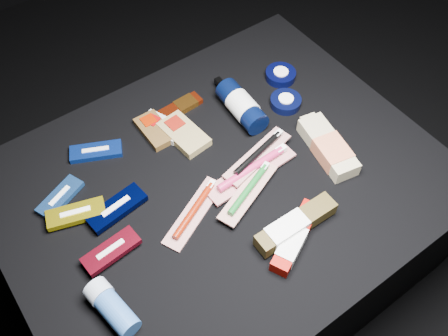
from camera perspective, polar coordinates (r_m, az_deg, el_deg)
ground at (r=1.48m, az=-0.25°, el=-10.15°), size 3.00×3.00×0.00m
cloth_table at (r=1.30m, az=-0.28°, el=-6.31°), size 0.98×0.78×0.40m
luna_bar_0 at (r=1.21m, az=-14.42°, el=1.85°), size 0.13×0.09×0.02m
luna_bar_1 at (r=1.15m, az=-18.22°, el=-3.19°), size 0.12×0.08×0.01m
luna_bar_2 at (r=1.10m, az=-12.19°, el=-4.50°), size 0.14×0.07×0.02m
luna_bar_3 at (r=1.11m, az=-16.55°, el=-5.02°), size 0.13×0.08×0.02m
luna_bar_4 at (r=1.05m, az=-12.77°, el=-9.21°), size 0.12×0.06×0.02m
clif_bar_0 at (r=1.23m, az=-8.00°, el=4.45°), size 0.06×0.11×0.02m
clif_bar_1 at (r=1.23m, az=-7.29°, el=4.76°), size 0.09×0.12×0.02m
clif_bar_2 at (r=1.21m, az=-4.78°, el=4.03°), size 0.08×0.14×0.02m
power_bar at (r=1.27m, az=-4.92°, el=7.02°), size 0.13×0.04×0.02m
lotion_bottle at (r=1.24m, az=2.03°, el=7.09°), size 0.07×0.20×0.06m
cream_tin_upper at (r=1.35m, az=6.48°, el=10.52°), size 0.08×0.08×0.02m
cream_tin_lower at (r=1.28m, az=7.06°, el=7.53°), size 0.08×0.08×0.02m
bodywash_bottle at (r=1.19m, az=11.86°, el=2.27°), size 0.10×0.19×0.04m
deodorant_stick at (r=0.99m, az=-12.72°, el=-15.24°), size 0.06×0.12×0.05m
toothbrush_pack_0 at (r=1.08m, az=-3.37°, el=-4.89°), size 0.19×0.12×0.02m
toothbrush_pack_1 at (r=1.13m, az=3.21°, el=-0.22°), size 0.23×0.06×0.03m
toothbrush_pack_2 at (r=1.09m, az=2.85°, el=-2.51°), size 0.19×0.11×0.02m
toothbrush_pack_3 at (r=1.14m, az=3.95°, el=1.62°), size 0.20×0.09×0.02m
toothpaste_carton_red at (r=1.05m, az=8.01°, el=-8.13°), size 0.17×0.11×0.03m
toothpaste_carton_green at (r=1.05m, az=7.85°, el=-6.61°), size 0.19×0.05×0.04m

